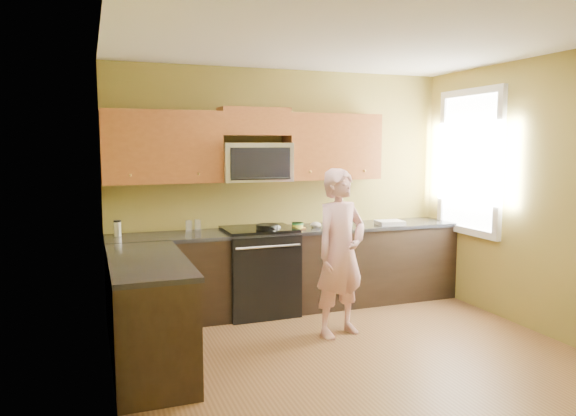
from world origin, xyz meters
name	(u,v)px	position (x,y,z in m)	size (l,w,h in m)	color
floor	(363,365)	(0.00, 0.00, 0.00)	(4.00, 4.00, 0.00)	brown
ceiling	(369,36)	(0.00, 0.00, 2.70)	(4.00, 4.00, 0.00)	white
wall_back	(283,188)	(0.00, 2.00, 1.35)	(4.00, 4.00, 0.00)	olive
wall_front	(569,251)	(0.00, -2.00, 1.35)	(4.00, 4.00, 0.00)	olive
wall_left	(109,217)	(-2.00, 0.00, 1.35)	(4.00, 4.00, 0.00)	olive
wall_right	(554,198)	(2.00, 0.00, 1.35)	(4.00, 4.00, 0.00)	olive
cabinet_back_run	(292,270)	(0.00, 1.70, 0.44)	(4.00, 0.60, 0.88)	black
cabinet_left_run	(148,315)	(-1.70, 0.60, 0.44)	(0.60, 1.60, 0.88)	black
countertop_back	(293,230)	(0.00, 1.69, 0.90)	(4.00, 0.62, 0.04)	black
countertop_left	(148,261)	(-1.69, 0.60, 0.90)	(0.62, 1.60, 0.04)	black
stove	(259,270)	(-0.40, 1.68, 0.47)	(0.76, 0.65, 0.95)	black
microwave	(255,181)	(-0.40, 1.80, 1.45)	(0.76, 0.40, 0.42)	silver
upper_cab_left	(163,183)	(-1.39, 1.83, 1.45)	(1.22, 0.33, 0.75)	brown
upper_cab_right	(332,179)	(0.54, 1.83, 1.45)	(1.12, 0.33, 0.75)	brown
upper_cab_over_mw	(254,122)	(-0.40, 1.83, 2.10)	(0.76, 0.33, 0.30)	brown
window	(470,162)	(1.98, 1.20, 1.65)	(0.06, 1.06, 1.66)	white
woman	(340,253)	(0.14, 0.74, 0.81)	(0.59, 0.39, 1.63)	#E7737B
frying_pan	(267,229)	(-0.35, 1.55, 0.95)	(0.23, 0.41, 0.05)	black
butter_tub	(298,229)	(0.03, 1.62, 0.92)	(0.13, 0.13, 0.09)	yellow
toast_slice	(301,228)	(0.07, 1.61, 0.93)	(0.11, 0.11, 0.01)	#B27F47
napkin_a	(276,228)	(-0.22, 1.63, 0.95)	(0.11, 0.12, 0.06)	silver
napkin_b	(316,225)	(0.26, 1.64, 0.95)	(0.12, 0.13, 0.07)	silver
dish_towel	(390,223)	(1.16, 1.55, 0.95)	(0.30, 0.24, 0.05)	white
travel_mug	(118,236)	(-1.86, 1.83, 0.92)	(0.08, 0.08, 0.16)	silver
glass_a	(198,225)	(-1.02, 1.92, 0.98)	(0.07, 0.07, 0.12)	silver
glass_c	(189,226)	(-1.13, 1.89, 0.98)	(0.07, 0.07, 0.12)	silver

